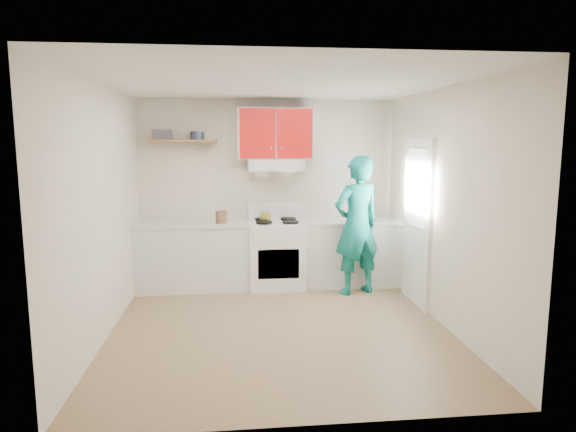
{
  "coord_description": "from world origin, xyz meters",
  "views": [
    {
      "loc": [
        -0.46,
        -5.15,
        2.0
      ],
      "look_at": [
        0.15,
        0.55,
        1.15
      ],
      "focal_mm": 30.97,
      "sensor_mm": 36.0,
      "label": 1
    }
  ],
  "objects": [
    {
      "name": "books",
      "position": [
        -1.42,
        1.73,
        2.1
      ],
      "size": [
        0.27,
        0.2,
        0.13
      ],
      "primitive_type": "cube",
      "rotation": [
        0.0,
        0.0,
        0.07
      ],
      "color": "#423A41",
      "rests_on": "shelf"
    },
    {
      "name": "door_glass",
      "position": [
        1.75,
        0.7,
        1.45
      ],
      "size": [
        0.01,
        0.55,
        0.95
      ],
      "primitive_type": "cube",
      "color": "white",
      "rests_on": "door"
    },
    {
      "name": "person",
      "position": [
        1.13,
        1.16,
        0.92
      ],
      "size": [
        0.78,
        0.64,
        1.83
      ],
      "primitive_type": "imported",
      "rotation": [
        0.0,
        0.0,
        3.48
      ],
      "color": "#0C6F67",
      "rests_on": "floor"
    },
    {
      "name": "right_wall",
      "position": [
        1.8,
        0.0,
        1.3
      ],
      "size": [
        0.04,
        3.8,
        2.6
      ],
      "primitive_type": "cube",
      "color": "beige",
      "rests_on": "floor"
    },
    {
      "name": "floor",
      "position": [
        0.0,
        0.0,
        0.0
      ],
      "size": [
        3.8,
        3.8,
        0.0
      ],
      "primitive_type": "plane",
      "color": "brown",
      "rests_on": "ground"
    },
    {
      "name": "front_wall",
      "position": [
        0.0,
        -1.9,
        1.3
      ],
      "size": [
        3.6,
        0.04,
        2.6
      ],
      "primitive_type": "cube",
      "color": "beige",
      "rests_on": "floor"
    },
    {
      "name": "back_wall",
      "position": [
        0.0,
        1.9,
        1.3
      ],
      "size": [
        3.6,
        0.04,
        2.6
      ],
      "primitive_type": "cube",
      "color": "beige",
      "rests_on": "floor"
    },
    {
      "name": "stove",
      "position": [
        0.1,
        1.57,
        0.46
      ],
      "size": [
        0.76,
        0.65,
        0.92
      ],
      "primitive_type": "cube",
      "color": "white",
      "rests_on": "floor"
    },
    {
      "name": "range_hood",
      "position": [
        0.1,
        1.68,
        1.7
      ],
      "size": [
        0.76,
        0.44,
        0.15
      ],
      "primitive_type": "cube",
      "color": "silver",
      "rests_on": "back_wall"
    },
    {
      "name": "counter_right",
      "position": [
        1.14,
        1.6,
        0.45
      ],
      "size": [
        1.32,
        0.6,
        0.9
      ],
      "primitive_type": "cube",
      "color": "silver",
      "rests_on": "floor"
    },
    {
      "name": "counter_left",
      "position": [
        -1.04,
        1.6,
        0.45
      ],
      "size": [
        1.52,
        0.6,
        0.9
      ],
      "primitive_type": "cube",
      "color": "silver",
      "rests_on": "floor"
    },
    {
      "name": "shelf",
      "position": [
        -1.15,
        1.75,
        2.02
      ],
      "size": [
        0.9,
        0.3,
        0.04
      ],
      "primitive_type": "cube",
      "color": "brown",
      "rests_on": "back_wall"
    },
    {
      "name": "ceiling",
      "position": [
        0.0,
        0.0,
        2.6
      ],
      "size": [
        3.6,
        3.8,
        0.04
      ],
      "primitive_type": "cube",
      "color": "white",
      "rests_on": "floor"
    },
    {
      "name": "left_wall",
      "position": [
        -1.8,
        0.0,
        1.3
      ],
      "size": [
        0.04,
        3.8,
        2.6
      ],
      "primitive_type": "cube",
      "color": "beige",
      "rests_on": "floor"
    },
    {
      "name": "crock",
      "position": [
        -0.65,
        1.52,
        0.99
      ],
      "size": [
        0.17,
        0.17,
        0.19
      ],
      "primitive_type": "cylinder",
      "rotation": [
        0.0,
        0.0,
        0.1
      ],
      "color": "#4E3422",
      "rests_on": "counter_left"
    },
    {
      "name": "tin",
      "position": [
        -0.96,
        1.75,
        2.09
      ],
      "size": [
        0.19,
        0.19,
        0.11
      ],
      "primitive_type": "cylinder",
      "rotation": [
        0.0,
        0.0,
        -0.08
      ],
      "color": "#333D4C",
      "rests_on": "shelf"
    },
    {
      "name": "door",
      "position": [
        1.78,
        0.7,
        1.02
      ],
      "size": [
        0.05,
        0.85,
        2.05
      ],
      "primitive_type": "cube",
      "color": "white",
      "rests_on": "floor"
    },
    {
      "name": "cutting_board",
      "position": [
        0.7,
        1.61,
        0.91
      ],
      "size": [
        0.33,
        0.26,
        0.02
      ],
      "primitive_type": "cube",
      "rotation": [
        0.0,
        0.0,
        0.1
      ],
      "color": "olive",
      "rests_on": "counter_right"
    },
    {
      "name": "upper_cabinets",
      "position": [
        0.1,
        1.73,
        2.12
      ],
      "size": [
        1.02,
        0.33,
        0.7
      ],
      "primitive_type": "cube",
      "color": "#AD120F",
      "rests_on": "back_wall"
    },
    {
      "name": "silicone_mat",
      "position": [
        1.49,
        1.55,
        0.9
      ],
      "size": [
        0.3,
        0.25,
        0.01
      ],
      "primitive_type": "cube",
      "rotation": [
        0.0,
        0.0,
        0.06
      ],
      "color": "red",
      "rests_on": "counter_right"
    },
    {
      "name": "kettle",
      "position": [
        -0.05,
        1.6,
        0.99
      ],
      "size": [
        0.21,
        0.21,
        0.14
      ],
      "primitive_type": "ellipsoid",
      "rotation": [
        0.0,
        0.0,
        0.34
      ],
      "color": "olive",
      "rests_on": "stove"
    }
  ]
}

